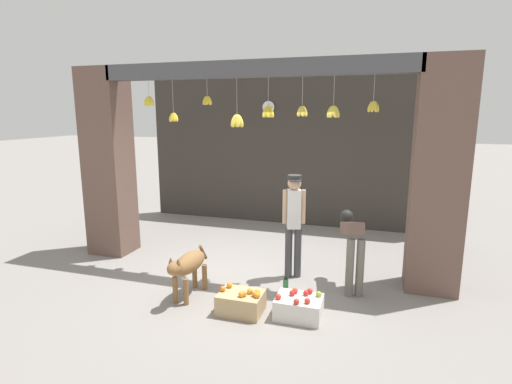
{
  "coord_description": "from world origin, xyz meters",
  "views": [
    {
      "loc": [
        1.87,
        -5.59,
        2.51
      ],
      "look_at": [
        0.0,
        0.45,
        1.23
      ],
      "focal_mm": 28.0,
      "sensor_mm": 36.0,
      "label": 1
    }
  ],
  "objects_px": {
    "dog": "(188,265)",
    "fruit_crate_apples": "(299,307)",
    "water_bottle": "(286,287)",
    "wall_clock": "(268,107)",
    "worker_stooping": "(352,242)",
    "fruit_crate_oranges": "(241,302)",
    "shopkeeper": "(294,219)"
  },
  "relations": [
    {
      "from": "fruit_crate_apples",
      "to": "water_bottle",
      "type": "xyz_separation_m",
      "value": [
        -0.29,
        0.55,
        -0.02
      ]
    },
    {
      "from": "worker_stooping",
      "to": "fruit_crate_apples",
      "type": "distance_m",
      "value": 1.29
    },
    {
      "from": "wall_clock",
      "to": "worker_stooping",
      "type": "bearing_deg",
      "value": -55.93
    },
    {
      "from": "wall_clock",
      "to": "fruit_crate_apples",
      "type": "bearing_deg",
      "value": -69.48
    },
    {
      "from": "fruit_crate_oranges",
      "to": "fruit_crate_apples",
      "type": "bearing_deg",
      "value": 7.56
    },
    {
      "from": "dog",
      "to": "worker_stooping",
      "type": "xyz_separation_m",
      "value": [
        2.1,
        0.92,
        0.25
      ]
    },
    {
      "from": "shopkeeper",
      "to": "worker_stooping",
      "type": "height_order",
      "value": "shopkeeper"
    },
    {
      "from": "shopkeeper",
      "to": "water_bottle",
      "type": "xyz_separation_m",
      "value": [
        0.04,
        -0.65,
        -0.81
      ]
    },
    {
      "from": "fruit_crate_oranges",
      "to": "water_bottle",
      "type": "bearing_deg",
      "value": 56.19
    },
    {
      "from": "worker_stooping",
      "to": "fruit_crate_oranges",
      "type": "relative_size",
      "value": 1.92
    },
    {
      "from": "fruit_crate_oranges",
      "to": "wall_clock",
      "type": "height_order",
      "value": "wall_clock"
    },
    {
      "from": "water_bottle",
      "to": "wall_clock",
      "type": "relative_size",
      "value": 0.9
    },
    {
      "from": "shopkeeper",
      "to": "worker_stooping",
      "type": "xyz_separation_m",
      "value": [
        0.88,
        -0.18,
        -0.22
      ]
    },
    {
      "from": "dog",
      "to": "water_bottle",
      "type": "bearing_deg",
      "value": 113.7
    },
    {
      "from": "dog",
      "to": "fruit_crate_oranges",
      "type": "height_order",
      "value": "dog"
    },
    {
      "from": "fruit_crate_oranges",
      "to": "fruit_crate_apples",
      "type": "relative_size",
      "value": 0.98
    },
    {
      "from": "fruit_crate_apples",
      "to": "wall_clock",
      "type": "xyz_separation_m",
      "value": [
        -1.53,
        4.1,
        2.47
      ]
    },
    {
      "from": "worker_stooping",
      "to": "wall_clock",
      "type": "height_order",
      "value": "wall_clock"
    },
    {
      "from": "shopkeeper",
      "to": "fruit_crate_apples",
      "type": "distance_m",
      "value": 1.47
    },
    {
      "from": "water_bottle",
      "to": "wall_clock",
      "type": "height_order",
      "value": "wall_clock"
    },
    {
      "from": "worker_stooping",
      "to": "fruit_crate_apples",
      "type": "relative_size",
      "value": 1.87
    },
    {
      "from": "dog",
      "to": "water_bottle",
      "type": "distance_m",
      "value": 1.38
    },
    {
      "from": "water_bottle",
      "to": "wall_clock",
      "type": "bearing_deg",
      "value": 109.26
    },
    {
      "from": "worker_stooping",
      "to": "fruit_crate_apples",
      "type": "xyz_separation_m",
      "value": [
        -0.55,
        -1.02,
        -0.57
      ]
    },
    {
      "from": "fruit_crate_oranges",
      "to": "wall_clock",
      "type": "xyz_separation_m",
      "value": [
        -0.81,
        4.19,
        2.47
      ]
    },
    {
      "from": "fruit_crate_oranges",
      "to": "water_bottle",
      "type": "distance_m",
      "value": 0.77
    },
    {
      "from": "shopkeeper",
      "to": "fruit_crate_apples",
      "type": "xyz_separation_m",
      "value": [
        0.33,
        -1.2,
        -0.79
      ]
    },
    {
      "from": "water_bottle",
      "to": "fruit_crate_oranges",
      "type": "bearing_deg",
      "value": -123.81
    },
    {
      "from": "dog",
      "to": "fruit_crate_apples",
      "type": "xyz_separation_m",
      "value": [
        1.55,
        -0.1,
        -0.32
      ]
    },
    {
      "from": "dog",
      "to": "worker_stooping",
      "type": "bearing_deg",
      "value": 117.72
    },
    {
      "from": "dog",
      "to": "fruit_crate_apples",
      "type": "distance_m",
      "value": 1.59
    },
    {
      "from": "fruit_crate_oranges",
      "to": "shopkeeper",
      "type": "bearing_deg",
      "value": 73.08
    }
  ]
}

